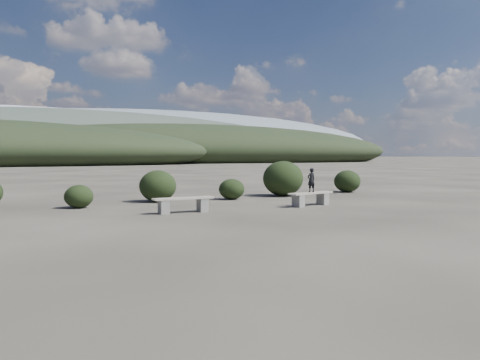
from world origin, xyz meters
name	(u,v)px	position (x,y,z in m)	size (l,w,h in m)	color
ground	(320,233)	(0.00, 0.00, 0.00)	(1200.00, 1200.00, 0.00)	#2C2822
bench_left	(184,204)	(-1.84, 5.01, 0.30)	(2.01, 0.55, 0.50)	#65635E
bench_right	(311,198)	(3.02, 5.13, 0.30)	(2.03, 0.94, 0.50)	#65635E
seated_person	(311,180)	(3.04, 5.14, 0.94)	(0.32, 0.21, 0.88)	black
shrub_a	(79,196)	(-4.78, 7.83, 0.41)	(0.99, 0.99, 0.81)	black
shrub_b	(158,186)	(-1.70, 8.90, 0.63)	(1.46, 1.46, 1.25)	black
shrub_c	(232,189)	(1.36, 8.62, 0.43)	(1.08, 1.08, 0.86)	black
shrub_d	(283,179)	(4.14, 9.19, 0.80)	(1.82, 1.82, 1.59)	black
shrub_e	(347,181)	(8.18, 9.83, 0.55)	(1.32, 1.32, 1.10)	black
mountain_ridges	(29,142)	(-7.48, 339.06, 10.84)	(500.00, 400.00, 56.00)	black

